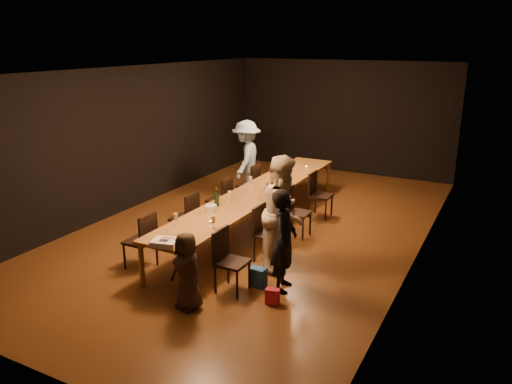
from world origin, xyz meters
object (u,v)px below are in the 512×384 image
at_px(woman_tan, 283,213).
at_px(chair_right_0, 232,262).
at_px(chair_left_0, 140,240).
at_px(child, 187,271).
at_px(table, 257,194).
at_px(man_blue, 246,159).
at_px(ice_bucket, 276,177).
at_px(chair_left_1, 184,217).
at_px(chair_left_3, 248,184).
at_px(woman_birthday, 284,241).
at_px(champagne_bottle, 217,197).
at_px(chair_right_1, 269,234).
at_px(chair_right_2, 298,212).
at_px(birthday_cake, 165,242).
at_px(plate_stack, 211,208).
at_px(chair_right_3, 321,195).
at_px(chair_left_2, 219,199).

bearing_deg(woman_tan, chair_right_0, 157.25).
xyz_separation_m(chair_left_0, woman_tan, (2.00, 1.09, 0.45)).
bearing_deg(child, woman_tan, 85.75).
xyz_separation_m(table, man_blue, (-1.15, 1.67, 0.19)).
bearing_deg(table, ice_bucket, 83.20).
bearing_deg(chair_left_1, chair_left_3, 0.00).
bearing_deg(woman_birthday, chair_left_1, 56.74).
relative_size(chair_right_0, child, 0.85).
height_order(chair_left_1, champagne_bottle, champagne_bottle).
xyz_separation_m(chair_right_1, chair_right_2, (0.00, 1.20, 0.00)).
bearing_deg(chair_left_3, chair_right_0, -154.72).
relative_size(table, woman_birthday, 3.95).
relative_size(chair_right_0, chair_right_1, 1.00).
bearing_deg(chair_left_3, woman_birthday, -143.93).
xyz_separation_m(birthday_cake, champagne_bottle, (-0.27, 1.80, 0.13)).
xyz_separation_m(chair_right_1, child, (-0.30, -1.88, 0.08)).
height_order(child, plate_stack, child).
distance_m(woman_tan, man_blue, 3.77).
xyz_separation_m(chair_left_3, champagne_bottle, (0.64, -2.30, 0.46)).
bearing_deg(ice_bucket, man_blue, 140.63).
bearing_deg(birthday_cake, chair_right_3, 63.72).
bearing_deg(woman_birthday, chair_right_1, 23.83).
relative_size(chair_left_0, champagne_bottle, 2.73).
bearing_deg(man_blue, table, 20.40).
relative_size(chair_right_1, chair_left_3, 1.00).
relative_size(table, chair_right_2, 6.45).
height_order(chair_right_3, champagne_bottle, champagne_bottle).
bearing_deg(chair_left_2, plate_stack, -153.24).
relative_size(woman_tan, child, 1.69).
height_order(chair_right_1, man_blue, man_blue).
bearing_deg(woman_tan, chair_left_2, 49.41).
distance_m(plate_stack, ice_bucket, 2.06).
xyz_separation_m(chair_left_1, man_blue, (-0.30, 2.87, 0.43)).
distance_m(child, birthday_cake, 0.58).
bearing_deg(table, woman_tan, -48.71).
distance_m(chair_right_2, chair_left_3, 2.08).
bearing_deg(woman_birthday, woman_tan, 11.00).
relative_size(chair_right_1, chair_left_0, 1.00).
distance_m(table, chair_right_1, 1.49).
bearing_deg(chair_right_0, chair_left_0, -90.00).
relative_size(table, chair_left_2, 6.45).
xyz_separation_m(child, ice_bucket, (-0.47, 3.75, 0.33)).
bearing_deg(chair_left_1, chair_right_1, -90.00).
distance_m(chair_left_0, champagne_bottle, 1.52).
height_order(chair_left_2, man_blue, man_blue).
distance_m(chair_left_0, birthday_cake, 1.08).
xyz_separation_m(child, champagne_bottle, (-0.76, 1.98, 0.38)).
relative_size(chair_left_2, child, 0.85).
xyz_separation_m(child, birthday_cake, (-0.49, 0.19, 0.25)).
bearing_deg(champagne_bottle, chair_left_2, 120.06).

